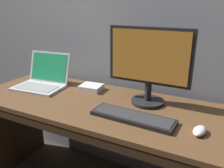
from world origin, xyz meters
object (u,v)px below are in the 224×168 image
at_px(laptop_silver, 42,81).
at_px(wired_keyboard, 133,117).
at_px(external_drive_box, 91,88).
at_px(external_monitor, 149,65).
at_px(computer_mouse, 200,131).

bearing_deg(laptop_silver, wired_keyboard, -12.12).
bearing_deg(external_drive_box, wired_keyboard, -32.67).
xyz_separation_m(external_monitor, external_drive_box, (-0.44, 0.05, -0.23)).
height_order(laptop_silver, computer_mouse, laptop_silver).
bearing_deg(external_drive_box, laptop_silver, -164.16).
height_order(external_monitor, external_drive_box, external_monitor).
bearing_deg(wired_keyboard, external_drive_box, 147.33).
bearing_deg(computer_mouse, external_drive_box, 169.46).
relative_size(external_monitor, external_drive_box, 3.35).
height_order(laptop_silver, external_monitor, external_monitor).
relative_size(wired_keyboard, computer_mouse, 4.53).
xyz_separation_m(laptop_silver, wired_keyboard, (0.81, -0.17, -0.03)).
xyz_separation_m(wired_keyboard, computer_mouse, (0.35, 0.00, 0.01)).
distance_m(wired_keyboard, external_drive_box, 0.52).
height_order(external_monitor, wired_keyboard, external_monitor).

